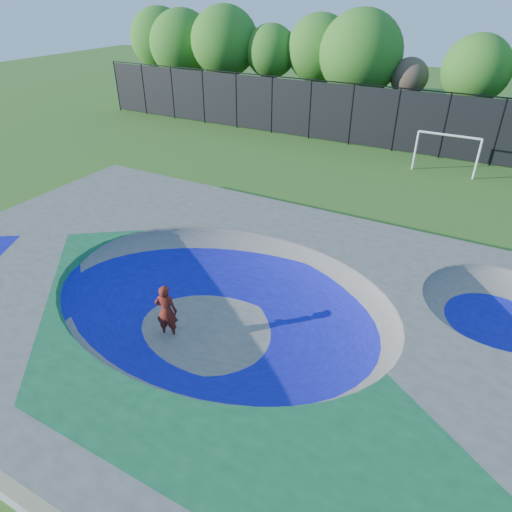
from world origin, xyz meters
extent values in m
plane|color=#33631B|center=(0.00, 0.00, 0.00)|extent=(120.00, 120.00, 0.00)
cube|color=gray|center=(0.00, 0.00, 0.75)|extent=(22.00, 14.00, 1.50)
imported|color=red|center=(-1.35, -0.97, 0.93)|extent=(0.79, 0.66, 1.86)
cube|color=black|center=(-1.35, -0.97, 0.03)|extent=(0.81, 0.45, 0.05)
cylinder|color=white|center=(1.99, 18.15, 1.13)|extent=(0.12, 0.12, 2.26)
cylinder|color=white|center=(5.38, 18.15, 1.13)|extent=(0.12, 0.12, 2.26)
cylinder|color=white|center=(3.69, 18.15, 2.26)|extent=(3.40, 0.12, 0.12)
cylinder|color=black|center=(-24.00, 21.00, 2.00)|extent=(0.09, 0.09, 4.00)
cylinder|color=black|center=(-21.00, 21.00, 2.00)|extent=(0.09, 0.09, 4.00)
cylinder|color=black|center=(-18.00, 21.00, 2.00)|extent=(0.09, 0.09, 4.00)
cylinder|color=black|center=(-15.00, 21.00, 2.00)|extent=(0.09, 0.09, 4.00)
cylinder|color=black|center=(-12.00, 21.00, 2.00)|extent=(0.09, 0.09, 4.00)
cylinder|color=black|center=(-9.00, 21.00, 2.00)|extent=(0.09, 0.09, 4.00)
cylinder|color=black|center=(-6.00, 21.00, 2.00)|extent=(0.09, 0.09, 4.00)
cylinder|color=black|center=(-3.00, 21.00, 2.00)|extent=(0.09, 0.09, 4.00)
cylinder|color=black|center=(0.00, 21.00, 2.00)|extent=(0.09, 0.09, 4.00)
cylinder|color=black|center=(3.00, 21.00, 2.00)|extent=(0.09, 0.09, 4.00)
cylinder|color=black|center=(6.00, 21.00, 2.00)|extent=(0.09, 0.09, 4.00)
cube|color=black|center=(0.00, 21.00, 2.00)|extent=(48.00, 0.03, 3.80)
cylinder|color=black|center=(0.00, 21.00, 4.00)|extent=(48.00, 0.08, 0.08)
cylinder|color=#463323|center=(-23.59, 26.84, 1.66)|extent=(0.44, 0.44, 3.32)
sphere|color=#2B6B1C|center=(-23.59, 26.84, 5.33)|extent=(5.35, 5.35, 5.35)
cylinder|color=#463323|center=(-20.66, 26.29, 1.45)|extent=(0.44, 0.44, 2.89)
sphere|color=#2B6B1C|center=(-20.66, 26.29, 5.05)|extent=(5.75, 5.75, 5.75)
cylinder|color=#463323|center=(-15.51, 25.13, 1.76)|extent=(0.44, 0.44, 3.52)
sphere|color=#2B6B1C|center=(-15.51, 25.13, 5.58)|extent=(5.50, 5.50, 5.50)
cylinder|color=#463323|center=(-11.62, 25.89, 1.73)|extent=(0.44, 0.44, 3.46)
sphere|color=#2B6B1C|center=(-11.62, 25.89, 4.98)|extent=(4.08, 4.08, 4.08)
cylinder|color=#463323|center=(-7.88, 26.86, 1.67)|extent=(0.44, 0.44, 3.34)
sphere|color=#2B6B1C|center=(-7.88, 26.86, 5.26)|extent=(5.11, 5.11, 5.11)
cylinder|color=#463323|center=(-4.19, 25.54, 1.51)|extent=(0.44, 0.44, 3.03)
sphere|color=#2B6B1C|center=(-4.19, 25.54, 5.27)|extent=(5.99, 5.99, 5.99)
cylinder|color=#463323|center=(-0.53, 25.64, 1.43)|extent=(0.44, 0.44, 2.86)
sphere|color=brown|center=(-0.53, 25.64, 3.96)|extent=(2.60, 2.60, 2.60)
cylinder|color=#463323|center=(3.70, 25.31, 1.57)|extent=(0.44, 0.44, 3.14)
sphere|color=#2B6B1C|center=(3.70, 25.31, 4.79)|extent=(4.40, 4.40, 4.40)
camera|label=1|loc=(6.40, -9.37, 9.50)|focal=32.00mm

